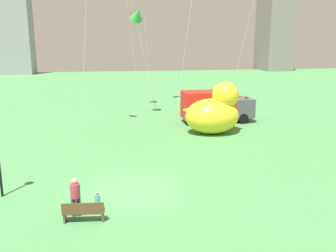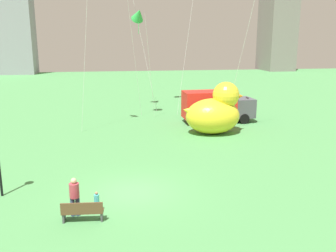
{
  "view_description": "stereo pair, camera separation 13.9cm",
  "coord_description": "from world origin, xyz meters",
  "px_view_note": "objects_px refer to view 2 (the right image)",
  "views": [
    {
      "loc": [
        -1.01,
        -17.16,
        7.42
      ],
      "look_at": [
        2.35,
        4.05,
        2.34
      ],
      "focal_mm": 39.69,
      "sensor_mm": 36.0,
      "label": 1
    },
    {
      "loc": [
        -0.88,
        -17.18,
        7.42
      ],
      "look_at": [
        2.35,
        4.05,
        2.34
      ],
      "focal_mm": 39.69,
      "sensor_mm": 36.0,
      "label": 2
    }
  ],
  "objects_px": {
    "person_adult": "(75,195)",
    "person_child": "(97,201)",
    "park_bench": "(82,211)",
    "kite_green": "(138,15)",
    "box_truck": "(216,106)",
    "giant_inflatable_duck": "(215,112)"
  },
  "relations": [
    {
      "from": "box_truck",
      "to": "kite_green",
      "type": "relative_size",
      "value": 0.63
    },
    {
      "from": "giant_inflatable_duck",
      "to": "kite_green",
      "type": "height_order",
      "value": "kite_green"
    },
    {
      "from": "person_child",
      "to": "giant_inflatable_duck",
      "type": "xyz_separation_m",
      "value": [
        8.83,
        12.65,
        1.23
      ]
    },
    {
      "from": "park_bench",
      "to": "kite_green",
      "type": "height_order",
      "value": "kite_green"
    },
    {
      "from": "person_adult",
      "to": "giant_inflatable_duck",
      "type": "relative_size",
      "value": 0.34
    },
    {
      "from": "person_adult",
      "to": "kite_green",
      "type": "xyz_separation_m",
      "value": [
        4.3,
        19.48,
        8.54
      ]
    },
    {
      "from": "person_adult",
      "to": "person_child",
      "type": "relative_size",
      "value": 1.81
    },
    {
      "from": "kite_green",
      "to": "park_bench",
      "type": "bearing_deg",
      "value": -101.11
    },
    {
      "from": "park_bench",
      "to": "kite_green",
      "type": "xyz_separation_m",
      "value": [
        3.95,
        20.11,
        9.0
      ]
    },
    {
      "from": "person_child",
      "to": "box_truck",
      "type": "bearing_deg",
      "value": 58.67
    },
    {
      "from": "person_adult",
      "to": "person_child",
      "type": "height_order",
      "value": "person_adult"
    },
    {
      "from": "park_bench",
      "to": "kite_green",
      "type": "distance_m",
      "value": 22.38
    },
    {
      "from": "park_bench",
      "to": "person_adult",
      "type": "distance_m",
      "value": 0.86
    },
    {
      "from": "giant_inflatable_duck",
      "to": "box_truck",
      "type": "height_order",
      "value": "giant_inflatable_duck"
    },
    {
      "from": "park_bench",
      "to": "box_truck",
      "type": "bearing_deg",
      "value": 58.57
    },
    {
      "from": "kite_green",
      "to": "box_truck",
      "type": "bearing_deg",
      "value": -22.15
    },
    {
      "from": "giant_inflatable_duck",
      "to": "kite_green",
      "type": "relative_size",
      "value": 0.48
    },
    {
      "from": "person_child",
      "to": "kite_green",
      "type": "relative_size",
      "value": 0.09
    },
    {
      "from": "park_bench",
      "to": "box_truck",
      "type": "xyz_separation_m",
      "value": [
        10.63,
        17.39,
        0.97
      ]
    },
    {
      "from": "box_truck",
      "to": "kite_green",
      "type": "height_order",
      "value": "kite_green"
    },
    {
      "from": "person_adult",
      "to": "kite_green",
      "type": "distance_m",
      "value": 21.7
    },
    {
      "from": "park_bench",
      "to": "kite_green",
      "type": "bearing_deg",
      "value": 78.89
    }
  ]
}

